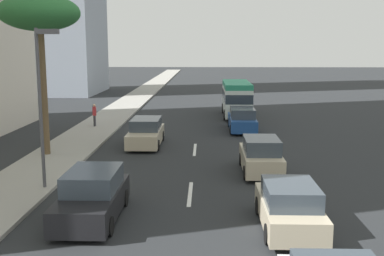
{
  "coord_description": "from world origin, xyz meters",
  "views": [
    {
      "loc": [
        -4.73,
        -0.62,
        5.96
      ],
      "look_at": [
        17.26,
        0.03,
        2.09
      ],
      "focal_mm": 43.67,
      "sensor_mm": 36.0,
      "label": 1
    }
  ],
  "objects_px": {
    "car_fourth": "(289,207)",
    "pedestrian_near_lamp": "(94,114)",
    "street_lamp": "(42,90)",
    "car_fifth": "(242,120)",
    "palm_tree": "(39,15)",
    "minibus_lead": "(237,97)",
    "car_second": "(261,156)",
    "car_third": "(146,133)",
    "car_seventh": "(93,196)"
  },
  "relations": [
    {
      "from": "street_lamp",
      "to": "car_third",
      "type": "bearing_deg",
      "value": -18.18
    },
    {
      "from": "pedestrian_near_lamp",
      "to": "street_lamp",
      "type": "xyz_separation_m",
      "value": [
        -15.01,
        -1.55,
        3.15
      ]
    },
    {
      "from": "minibus_lead",
      "to": "car_seventh",
      "type": "height_order",
      "value": "minibus_lead"
    },
    {
      "from": "palm_tree",
      "to": "car_second",
      "type": "bearing_deg",
      "value": -104.76
    },
    {
      "from": "car_fourth",
      "to": "car_fifth",
      "type": "bearing_deg",
      "value": 0.51
    },
    {
      "from": "minibus_lead",
      "to": "car_fifth",
      "type": "bearing_deg",
      "value": 179.62
    },
    {
      "from": "car_fourth",
      "to": "palm_tree",
      "type": "height_order",
      "value": "palm_tree"
    },
    {
      "from": "minibus_lead",
      "to": "pedestrian_near_lamp",
      "type": "height_order",
      "value": "minibus_lead"
    },
    {
      "from": "car_third",
      "to": "car_fifth",
      "type": "relative_size",
      "value": 0.98
    },
    {
      "from": "car_second",
      "to": "pedestrian_near_lamp",
      "type": "height_order",
      "value": "pedestrian_near_lamp"
    },
    {
      "from": "car_second",
      "to": "car_third",
      "type": "bearing_deg",
      "value": 45.96
    },
    {
      "from": "pedestrian_near_lamp",
      "to": "minibus_lead",
      "type": "bearing_deg",
      "value": 96.12
    },
    {
      "from": "car_fourth",
      "to": "pedestrian_near_lamp",
      "type": "height_order",
      "value": "pedestrian_near_lamp"
    },
    {
      "from": "car_second",
      "to": "car_fifth",
      "type": "distance_m",
      "value": 11.24
    },
    {
      "from": "car_seventh",
      "to": "pedestrian_near_lamp",
      "type": "height_order",
      "value": "pedestrian_near_lamp"
    },
    {
      "from": "car_fifth",
      "to": "palm_tree",
      "type": "bearing_deg",
      "value": 126.24
    },
    {
      "from": "palm_tree",
      "to": "street_lamp",
      "type": "height_order",
      "value": "palm_tree"
    },
    {
      "from": "car_third",
      "to": "street_lamp",
      "type": "bearing_deg",
      "value": -18.18
    },
    {
      "from": "car_second",
      "to": "palm_tree",
      "type": "relative_size",
      "value": 0.49
    },
    {
      "from": "street_lamp",
      "to": "car_fifth",
      "type": "bearing_deg",
      "value": -32.78
    },
    {
      "from": "car_fourth",
      "to": "car_fifth",
      "type": "height_order",
      "value": "car_fifth"
    },
    {
      "from": "car_third",
      "to": "car_fourth",
      "type": "height_order",
      "value": "car_third"
    },
    {
      "from": "minibus_lead",
      "to": "palm_tree",
      "type": "distance_m",
      "value": 19.96
    },
    {
      "from": "palm_tree",
      "to": "car_fifth",
      "type": "bearing_deg",
      "value": -53.76
    },
    {
      "from": "car_fourth",
      "to": "palm_tree",
      "type": "relative_size",
      "value": 0.49
    },
    {
      "from": "car_fourth",
      "to": "pedestrian_near_lamp",
      "type": "bearing_deg",
      "value": 29.99
    },
    {
      "from": "car_fifth",
      "to": "street_lamp",
      "type": "relative_size",
      "value": 0.73
    },
    {
      "from": "car_fifth",
      "to": "car_third",
      "type": "bearing_deg",
      "value": 129.89
    },
    {
      "from": "palm_tree",
      "to": "car_seventh",
      "type": "bearing_deg",
      "value": -152.66
    },
    {
      "from": "street_lamp",
      "to": "pedestrian_near_lamp",
      "type": "bearing_deg",
      "value": 5.91
    },
    {
      "from": "car_fourth",
      "to": "car_fifth",
      "type": "xyz_separation_m",
      "value": [
        18.2,
        0.16,
        0.03
      ]
    },
    {
      "from": "minibus_lead",
      "to": "car_second",
      "type": "bearing_deg",
      "value": 179.97
    },
    {
      "from": "car_fourth",
      "to": "pedestrian_near_lamp",
      "type": "xyz_separation_m",
      "value": [
        18.92,
        10.92,
        0.3
      ]
    },
    {
      "from": "minibus_lead",
      "to": "car_fifth",
      "type": "height_order",
      "value": "minibus_lead"
    },
    {
      "from": "minibus_lead",
      "to": "car_fifth",
      "type": "distance_m",
      "value": 7.12
    },
    {
      "from": "car_fifth",
      "to": "minibus_lead",
      "type": "bearing_deg",
      "value": -0.38
    },
    {
      "from": "car_second",
      "to": "palm_tree",
      "type": "bearing_deg",
      "value": 75.24
    },
    {
      "from": "car_fourth",
      "to": "street_lamp",
      "type": "distance_m",
      "value": 10.72
    },
    {
      "from": "minibus_lead",
      "to": "car_third",
      "type": "xyz_separation_m",
      "value": [
        -12.27,
        6.26,
        -0.84
      ]
    },
    {
      "from": "car_third",
      "to": "palm_tree",
      "type": "bearing_deg",
      "value": -58.76
    },
    {
      "from": "pedestrian_near_lamp",
      "to": "palm_tree",
      "type": "relative_size",
      "value": 0.19
    },
    {
      "from": "car_seventh",
      "to": "street_lamp",
      "type": "xyz_separation_m",
      "value": [
        3.16,
        2.69,
        3.39
      ]
    },
    {
      "from": "car_second",
      "to": "car_third",
      "type": "height_order",
      "value": "car_second"
    },
    {
      "from": "car_third",
      "to": "car_fourth",
      "type": "distance_m",
      "value": 14.48
    },
    {
      "from": "pedestrian_near_lamp",
      "to": "car_fourth",
      "type": "bearing_deg",
      "value": 5.66
    },
    {
      "from": "car_seventh",
      "to": "pedestrian_near_lamp",
      "type": "relative_size",
      "value": 2.75
    },
    {
      "from": "minibus_lead",
      "to": "palm_tree",
      "type": "relative_size",
      "value": 0.83
    },
    {
      "from": "car_fourth",
      "to": "palm_tree",
      "type": "bearing_deg",
      "value": 49.0
    },
    {
      "from": "car_second",
      "to": "car_fourth",
      "type": "distance_m",
      "value": 6.96
    },
    {
      "from": "car_seventh",
      "to": "street_lamp",
      "type": "relative_size",
      "value": 0.69
    }
  ]
}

